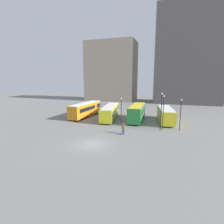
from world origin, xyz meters
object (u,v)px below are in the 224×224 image
at_px(bus_2, 137,112).
at_px(bus_3, 166,114).
at_px(bus_0, 86,109).
at_px(traveler, 124,128).
at_px(lamp_post_0, 121,110).
at_px(suitcase, 122,133).
at_px(lamp_post_3, 181,112).
at_px(lamp_post_2, 161,109).
at_px(bus_1, 110,112).
at_px(lamp_post_1, 163,110).

relative_size(bus_2, bus_3, 0.99).
distance_m(bus_0, traveler, 15.51).
relative_size(bus_3, lamp_post_0, 1.83).
bearing_deg(suitcase, lamp_post_0, -6.89).
height_order(bus_2, suitcase, bus_2).
distance_m(bus_3, lamp_post_0, 9.81).
xyz_separation_m(bus_2, lamp_post_3, (8.13, -4.88, 1.37)).
bearing_deg(lamp_post_0, lamp_post_2, -6.88).
height_order(suitcase, lamp_post_3, lamp_post_3).
xyz_separation_m(traveler, lamp_post_2, (5.45, 3.42, 2.70)).
relative_size(bus_1, traveler, 7.06).
xyz_separation_m(traveler, lamp_post_0, (-1.56, 4.27, 2.12)).
xyz_separation_m(suitcase, lamp_post_3, (8.55, 5.28, 2.86)).
xyz_separation_m(bus_0, traveler, (11.69, -10.16, -0.72)).
bearing_deg(lamp_post_2, bus_1, 150.10).
bearing_deg(traveler, lamp_post_0, -4.45).
bearing_deg(lamp_post_0, lamp_post_1, 0.51).
height_order(bus_0, bus_3, bus_0).
height_order(bus_0, traveler, bus_0).
height_order(bus_0, lamp_post_1, lamp_post_1).
bearing_deg(lamp_post_0, traveler, -69.88).
relative_size(suitcase, lamp_post_2, 0.12).
xyz_separation_m(bus_0, bus_3, (17.77, 0.05, -0.16)).
bearing_deg(suitcase, bus_1, 3.73).
bearing_deg(lamp_post_3, bus_2, 149.00).
xyz_separation_m(lamp_post_0, lamp_post_3, (10.07, 0.50, 0.03)).
distance_m(bus_0, bus_2, 12.08).
bearing_deg(suitcase, lamp_post_2, -78.91).
distance_m(bus_0, lamp_post_2, 18.52).
distance_m(bus_3, traveler, 11.90).
relative_size(bus_0, lamp_post_0, 2.16).
bearing_deg(lamp_post_2, suitcase, -144.35).
height_order(bus_2, bus_3, bus_2).
bearing_deg(suitcase, bus_0, 22.93).
bearing_deg(lamp_post_3, lamp_post_0, -177.16).
relative_size(traveler, lamp_post_0, 0.32).
distance_m(lamp_post_0, lamp_post_3, 10.09).
height_order(lamp_post_2, lamp_post_3, lamp_post_2).
height_order(bus_0, lamp_post_0, lamp_post_0).
xyz_separation_m(bus_1, bus_3, (11.65, 0.46, -0.00)).
bearing_deg(traveler, bus_0, 24.43).
distance_m(bus_0, lamp_post_1, 18.47).
bearing_deg(traveler, lamp_post_1, -77.57).
bearing_deg(bus_1, lamp_post_3, -119.15).
bearing_deg(suitcase, traveler, -28.94).
xyz_separation_m(bus_2, lamp_post_0, (-1.95, -5.38, 1.34)).
xyz_separation_m(bus_1, lamp_post_3, (14.08, -4.99, 1.58)).
relative_size(lamp_post_1, lamp_post_2, 0.93).
bearing_deg(lamp_post_3, traveler, -150.75).
height_order(bus_2, lamp_post_2, lamp_post_2).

